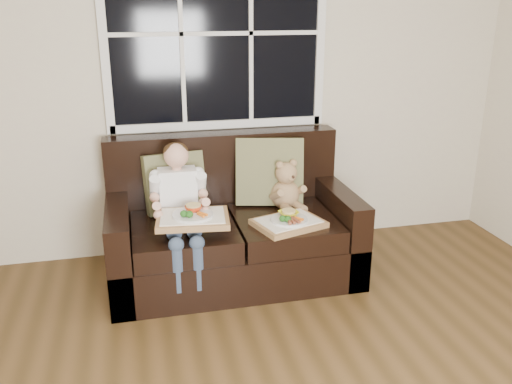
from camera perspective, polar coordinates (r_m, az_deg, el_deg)
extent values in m
cube|color=beige|center=(4.07, -3.70, 12.12)|extent=(4.50, 0.02, 2.70)
cube|color=black|center=(4.02, -4.22, 16.31)|extent=(1.50, 0.02, 1.25)
cube|color=white|center=(4.10, -3.96, 7.11)|extent=(1.58, 0.04, 0.06)
cube|color=white|center=(3.96, -15.82, 15.62)|extent=(0.06, 0.04, 1.37)
cube|color=white|center=(4.21, 6.81, 16.36)|extent=(0.06, 0.04, 1.37)
cube|color=white|center=(4.01, -4.19, 16.30)|extent=(1.50, 0.03, 0.03)
cube|color=black|center=(3.89, -2.40, -6.76)|extent=(1.70, 0.90, 0.30)
cube|color=black|center=(3.77, -14.13, -5.71)|extent=(0.15, 0.90, 0.60)
cube|color=black|center=(4.03, 8.49, -3.66)|extent=(0.15, 0.90, 0.60)
cube|color=black|center=(4.06, -3.51, 1.66)|extent=(1.70, 0.18, 0.66)
cube|color=black|center=(3.68, -7.58, -4.64)|extent=(0.68, 0.72, 0.15)
cube|color=black|center=(3.80, 2.99, -3.69)|extent=(0.68, 0.72, 0.15)
cube|color=olive|center=(3.85, -8.55, 0.98)|extent=(0.45, 0.27, 0.43)
cube|color=olive|center=(3.95, 1.43, 2.18)|extent=(0.53, 0.33, 0.50)
cube|color=white|center=(3.70, -8.21, -0.18)|extent=(0.25, 0.16, 0.35)
sphere|color=#DB9F86|center=(3.61, -8.40, 3.84)|extent=(0.17, 0.17, 0.17)
ellipsoid|color=#332110|center=(3.62, -8.44, 4.27)|extent=(0.17, 0.17, 0.12)
cylinder|color=#34435B|center=(3.57, -8.81, -3.41)|extent=(0.10, 0.31, 0.10)
cylinder|color=#34435B|center=(3.57, -6.80, -3.25)|extent=(0.10, 0.31, 0.10)
cylinder|color=#34435B|center=(3.40, -8.26, -8.05)|extent=(0.09, 0.09, 0.29)
cylinder|color=#34435B|center=(3.41, -6.14, -7.86)|extent=(0.09, 0.09, 0.29)
cylinder|color=#DB9F86|center=(3.57, -10.46, -0.39)|extent=(0.07, 0.31, 0.24)
cylinder|color=#DB9F86|center=(3.59, -5.67, -0.02)|extent=(0.07, 0.31, 0.24)
ellipsoid|color=tan|center=(3.92, 3.10, -0.26)|extent=(0.25, 0.23, 0.22)
sphere|color=tan|center=(3.85, 3.20, 1.99)|extent=(0.19, 0.19, 0.16)
sphere|color=tan|center=(3.83, 2.40, 2.89)|extent=(0.06, 0.06, 0.06)
sphere|color=tan|center=(3.86, 3.99, 2.99)|extent=(0.06, 0.06, 0.06)
sphere|color=tan|center=(3.80, 3.45, 1.51)|extent=(0.06, 0.06, 0.06)
sphere|color=black|center=(3.78, 3.57, 1.54)|extent=(0.02, 0.02, 0.02)
cylinder|color=tan|center=(3.82, 2.86, -1.86)|extent=(0.09, 0.13, 0.06)
cylinder|color=tan|center=(3.85, 4.30, -1.73)|extent=(0.09, 0.13, 0.06)
cube|color=#AD824E|center=(3.45, -6.67, -2.85)|extent=(0.49, 0.40, 0.04)
cube|color=white|center=(3.44, -6.69, -2.51)|extent=(0.43, 0.34, 0.01)
cylinder|color=silver|center=(3.43, -6.67, -2.40)|extent=(0.26, 0.26, 0.02)
imported|color=red|center=(3.46, -6.61, -1.71)|extent=(0.12, 0.12, 0.03)
cylinder|color=#DAC977|center=(3.46, -6.61, -1.61)|extent=(0.10, 0.10, 0.02)
ellipsoid|color=#245D1D|center=(3.37, -7.60, -2.28)|extent=(0.05, 0.05, 0.04)
ellipsoid|color=#245D1D|center=(3.36, -7.02, -2.33)|extent=(0.05, 0.05, 0.04)
cylinder|color=orange|center=(3.38, -5.77, -2.37)|extent=(0.05, 0.07, 0.02)
cube|color=#AD824E|center=(3.62, 3.44, -3.31)|extent=(0.51, 0.44, 0.04)
cube|color=white|center=(3.61, 3.45, -3.01)|extent=(0.45, 0.38, 0.01)
cylinder|color=silver|center=(3.59, 3.50, -2.91)|extent=(0.25, 0.25, 0.02)
imported|color=yellow|center=(3.63, 3.45, -2.28)|extent=(0.16, 0.16, 0.03)
cylinder|color=#DAC977|center=(3.63, 3.45, -2.18)|extent=(0.09, 0.09, 0.02)
ellipsoid|color=#245D1D|center=(3.53, 2.82, -2.81)|extent=(0.05, 0.05, 0.04)
ellipsoid|color=#245D1D|center=(3.53, 3.37, -2.86)|extent=(0.05, 0.05, 0.04)
cylinder|color=orange|center=(3.56, 4.43, -2.87)|extent=(0.05, 0.07, 0.02)
cylinder|color=brown|center=(3.53, 3.81, -3.02)|extent=(0.03, 0.09, 0.02)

